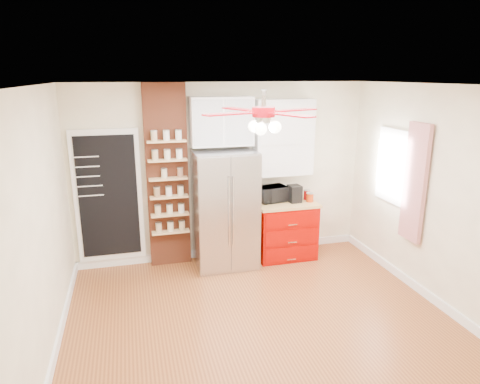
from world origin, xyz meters
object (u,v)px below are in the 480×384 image
object	(u,v)px
fridge	(225,209)
pantry_jar_oats	(164,173)
ceiling_fan	(264,113)
red_cabinet	(285,229)
coffee_maker	(294,194)
canister_left	(310,198)
toaster_oven	(272,194)

from	to	relation	value
fridge	pantry_jar_oats	bearing A→B (deg)	169.05
fridge	ceiling_fan	size ratio (longest dim) A/B	1.25
red_cabinet	pantry_jar_oats	bearing A→B (deg)	176.39
pantry_jar_oats	ceiling_fan	bearing A→B (deg)	-63.29
fridge	coffee_maker	world-z (taller)	fridge
fridge	canister_left	distance (m)	1.34
fridge	red_cabinet	world-z (taller)	fridge
fridge	red_cabinet	size ratio (longest dim) A/B	1.86
ceiling_fan	canister_left	xyz separation A→B (m)	(1.29, 1.61, -1.46)
coffee_maker	canister_left	distance (m)	0.25
ceiling_fan	pantry_jar_oats	world-z (taller)	ceiling_fan
canister_left	pantry_jar_oats	distance (m)	2.25
ceiling_fan	toaster_oven	bearing A→B (deg)	67.52
ceiling_fan	canister_left	size ratio (longest dim) A/B	10.89
ceiling_fan	canister_left	world-z (taller)	ceiling_fan
pantry_jar_oats	coffee_maker	bearing A→B (deg)	-4.01
toaster_oven	canister_left	xyz separation A→B (m)	(0.56, -0.16, -0.06)
toaster_oven	coffee_maker	world-z (taller)	coffee_maker
toaster_oven	coffee_maker	xyz separation A→B (m)	(0.32, -0.11, 0.01)
red_cabinet	pantry_jar_oats	size ratio (longest dim) A/B	7.64
red_cabinet	coffee_maker	distance (m)	0.59
coffee_maker	red_cabinet	bearing A→B (deg)	165.91
ceiling_fan	coffee_maker	size ratio (longest dim) A/B	5.31
fridge	coffee_maker	size ratio (longest dim) A/B	6.64
fridge	canister_left	bearing A→B (deg)	-0.96
coffee_maker	canister_left	xyz separation A→B (m)	(0.24, -0.05, -0.07)
fridge	toaster_oven	xyz separation A→B (m)	(0.78, 0.14, 0.15)
toaster_oven	canister_left	world-z (taller)	toaster_oven
red_cabinet	pantry_jar_oats	distance (m)	2.07
fridge	toaster_oven	world-z (taller)	fridge
red_cabinet	coffee_maker	world-z (taller)	coffee_maker
toaster_oven	ceiling_fan	bearing A→B (deg)	-124.07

